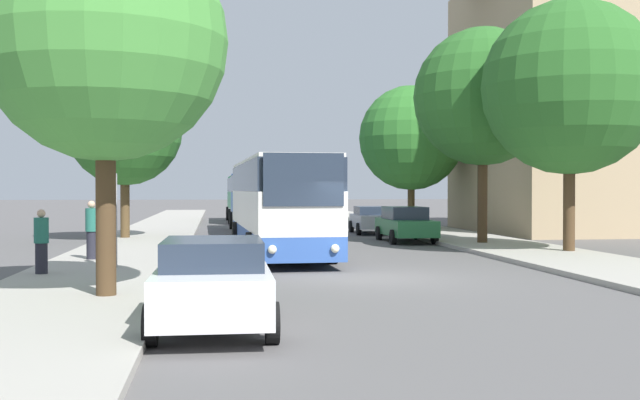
# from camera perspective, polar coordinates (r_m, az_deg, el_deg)

# --- Properties ---
(ground_plane) EXTENTS (300.00, 300.00, 0.00)m
(ground_plane) POSITION_cam_1_polar(r_m,az_deg,el_deg) (19.34, 4.07, -5.95)
(ground_plane) COLOR #565454
(ground_plane) RESTS_ON ground
(sidewalk_left) EXTENTS (4.00, 120.00, 0.15)m
(sidewalk_left) POSITION_cam_1_polar(r_m,az_deg,el_deg) (19.14, -17.00, -5.83)
(sidewalk_left) COLOR #A39E93
(sidewalk_left) RESTS_ON ground_plane
(sidewalk_right) EXTENTS (4.00, 120.00, 0.15)m
(sidewalk_right) POSITION_cam_1_polar(r_m,az_deg,el_deg) (21.88, 22.37, -5.02)
(sidewalk_right) COLOR #A39E93
(sidewalk_right) RESTS_ON ground_plane
(bus_front) EXTENTS (3.03, 12.08, 3.29)m
(bus_front) POSITION_cam_1_polar(r_m,az_deg,el_deg) (26.13, -3.21, -0.32)
(bus_front) COLOR #2D519E
(bus_front) RESTS_ON ground_plane
(bus_middle) EXTENTS (2.98, 10.24, 3.20)m
(bus_middle) POSITION_cam_1_polar(r_m,az_deg,el_deg) (40.12, -4.71, 0.01)
(bus_middle) COLOR silver
(bus_middle) RESTS_ON ground_plane
(bus_rear) EXTENTS (2.78, 10.28, 3.20)m
(bus_rear) POSITION_cam_1_polar(r_m,az_deg,el_deg) (52.45, -5.61, 0.19)
(bus_rear) COLOR silver
(bus_rear) RESTS_ON ground_plane
(parked_car_left_curb) EXTENTS (2.01, 4.16, 1.48)m
(parked_car_left_curb) POSITION_cam_1_polar(r_m,az_deg,el_deg) (12.32, -8.14, -6.18)
(parked_car_left_curb) COLOR silver
(parked_car_left_curb) RESTS_ON ground_plane
(parked_car_right_near) EXTENTS (1.99, 4.53, 1.53)m
(parked_car_right_near) POSITION_cam_1_polar(r_m,az_deg,el_deg) (32.58, 6.52, -1.81)
(parked_car_right_near) COLOR #236B38
(parked_car_right_near) RESTS_ON ground_plane
(parked_car_right_far) EXTENTS (2.09, 4.37, 1.40)m
(parked_car_right_far) POSITION_cam_1_polar(r_m,az_deg,el_deg) (38.58, 3.95, -1.46)
(parked_car_right_far) COLOR #B7B7BC
(parked_car_right_far) RESTS_ON ground_plane
(bus_stop_sign) EXTENTS (0.08, 0.45, 2.56)m
(bus_stop_sign) POSITION_cam_1_polar(r_m,az_deg,el_deg) (21.08, -15.31, -0.68)
(bus_stop_sign) COLOR gray
(bus_stop_sign) RESTS_ON sidewalk_left
(pedestrian_waiting_near) EXTENTS (0.36, 0.36, 1.78)m
(pedestrian_waiting_near) POSITION_cam_1_polar(r_m,az_deg,el_deg) (23.82, -17.02, -2.17)
(pedestrian_waiting_near) COLOR #23232D
(pedestrian_waiting_near) RESTS_ON sidewalk_left
(pedestrian_waiting_far) EXTENTS (0.36, 0.36, 1.63)m
(pedestrian_waiting_far) POSITION_cam_1_polar(r_m,az_deg,el_deg) (20.12, -20.47, -2.98)
(pedestrian_waiting_far) COLOR #23232D
(pedestrian_waiting_far) RESTS_ON sidewalk_left
(tree_left_near) EXTENTS (5.06, 5.06, 7.35)m
(tree_left_near) POSITION_cam_1_polar(r_m,az_deg,el_deg) (34.23, -14.65, 5.29)
(tree_left_near) COLOR #513D23
(tree_left_near) RESTS_ON sidewalk_left
(tree_left_far) EXTENTS (4.90, 4.90, 7.58)m
(tree_left_far) POSITION_cam_1_polar(r_m,az_deg,el_deg) (15.88, -16.05, 11.61)
(tree_left_far) COLOR #47331E
(tree_left_far) RESTS_ON sidewalk_left
(tree_right_near) EXTENTS (5.94, 5.94, 8.03)m
(tree_right_near) POSITION_cam_1_polar(r_m,az_deg,el_deg) (42.85, 6.97, 4.72)
(tree_right_near) COLOR #513D23
(tree_right_near) RESTS_ON sidewalk_right
(tree_right_mid) EXTENTS (6.06, 6.06, 8.69)m
(tree_right_mid) POSITION_cam_1_polar(r_m,az_deg,el_deg) (27.51, 18.49, 8.13)
(tree_right_mid) COLOR #47331E
(tree_right_mid) RESTS_ON sidewalk_right
(tree_right_far) EXTENTS (5.52, 5.52, 8.60)m
(tree_right_far) POSITION_cam_1_polar(r_m,az_deg,el_deg) (30.88, 12.29, 7.67)
(tree_right_far) COLOR #47331E
(tree_right_far) RESTS_ON sidewalk_right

